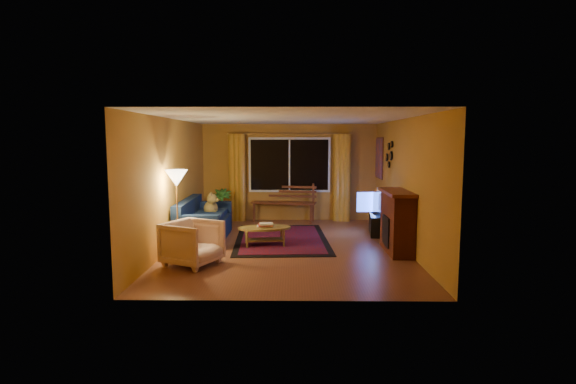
{
  "coord_description": "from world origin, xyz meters",
  "views": [
    {
      "loc": [
        0.12,
        -8.66,
        2.09
      ],
      "look_at": [
        0.0,
        0.3,
        1.05
      ],
      "focal_mm": 28.0,
      "sensor_mm": 36.0,
      "label": 1
    }
  ],
  "objects_px": {
    "bench": "(284,212)",
    "floor_lamp": "(177,212)",
    "sofa": "(205,219)",
    "coffee_table": "(265,236)",
    "armchair": "(192,241)",
    "tv_console": "(378,224)"
  },
  "relations": [
    {
      "from": "tv_console",
      "to": "armchair",
      "type": "bearing_deg",
      "value": -137.18
    },
    {
      "from": "sofa",
      "to": "armchair",
      "type": "distance_m",
      "value": 2.0
    },
    {
      "from": "floor_lamp",
      "to": "bench",
      "type": "bearing_deg",
      "value": 61.28
    },
    {
      "from": "armchair",
      "to": "floor_lamp",
      "type": "xyz_separation_m",
      "value": [
        -0.42,
        0.69,
        0.37
      ]
    },
    {
      "from": "sofa",
      "to": "tv_console",
      "type": "relative_size",
      "value": 1.96
    },
    {
      "from": "floor_lamp",
      "to": "tv_console",
      "type": "relative_size",
      "value": 1.47
    },
    {
      "from": "coffee_table",
      "to": "sofa",
      "type": "bearing_deg",
      "value": 155.93
    },
    {
      "from": "coffee_table",
      "to": "bench",
      "type": "bearing_deg",
      "value": 83.29
    },
    {
      "from": "bench",
      "to": "floor_lamp",
      "type": "distance_m",
      "value": 3.9
    },
    {
      "from": "coffee_table",
      "to": "tv_console",
      "type": "distance_m",
      "value": 2.73
    },
    {
      "from": "sofa",
      "to": "coffee_table",
      "type": "relative_size",
      "value": 2.0
    },
    {
      "from": "floor_lamp",
      "to": "armchair",
      "type": "bearing_deg",
      "value": -58.57
    },
    {
      "from": "armchair",
      "to": "floor_lamp",
      "type": "bearing_deg",
      "value": 57.28
    },
    {
      "from": "floor_lamp",
      "to": "sofa",
      "type": "bearing_deg",
      "value": 79.91
    },
    {
      "from": "floor_lamp",
      "to": "tv_console",
      "type": "distance_m",
      "value": 4.46
    },
    {
      "from": "bench",
      "to": "floor_lamp",
      "type": "relative_size",
      "value": 1.05
    },
    {
      "from": "armchair",
      "to": "tv_console",
      "type": "relative_size",
      "value": 0.77
    },
    {
      "from": "sofa",
      "to": "floor_lamp",
      "type": "bearing_deg",
      "value": -101.12
    },
    {
      "from": "sofa",
      "to": "armchair",
      "type": "relative_size",
      "value": 2.53
    },
    {
      "from": "sofa",
      "to": "floor_lamp",
      "type": "distance_m",
      "value": 1.36
    },
    {
      "from": "floor_lamp",
      "to": "tv_console",
      "type": "height_order",
      "value": "floor_lamp"
    },
    {
      "from": "floor_lamp",
      "to": "coffee_table",
      "type": "xyz_separation_m",
      "value": [
        1.54,
        0.71,
        -0.59
      ]
    }
  ]
}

